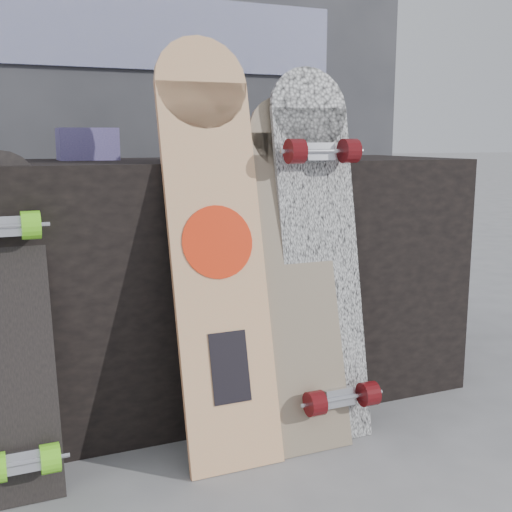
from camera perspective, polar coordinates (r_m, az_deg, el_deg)
name	(u,v)px	position (r m, az deg, el deg)	size (l,w,h in m)	color
ground	(284,456)	(1.86, 2.47, -17.36)	(60.00, 60.00, 0.00)	slate
vendor_table	(220,280)	(2.16, -3.19, -2.10)	(1.60, 0.60, 0.80)	black
booth	(152,84)	(2.93, -9.24, 14.87)	(2.40, 0.22, 2.20)	#35353A
merch_box_purple	(87,144)	(2.11, -14.76, 9.60)	(0.18, 0.12, 0.10)	#433F82
merch_box_small	(274,141)	(2.27, 1.58, 10.22)	(0.14, 0.14, 0.12)	#433F82
merch_box_flat	(248,150)	(2.16, -0.71, 9.42)	(0.22, 0.10, 0.06)	#D1B78C
longboard_geisha	(216,236)	(1.74, -3.58, 1.77)	(0.26, 0.32, 1.15)	#C4B784
longboard_celtic	(298,259)	(1.84, 3.71, -0.30)	(0.22, 0.28, 0.99)	#CFB48D
longboard_cascadia	(322,248)	(1.86, 5.85, 0.71)	(0.24, 0.29, 1.08)	white
skateboard_dark	(11,321)	(1.68, -20.91, -5.43)	(0.19, 0.32, 0.84)	black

